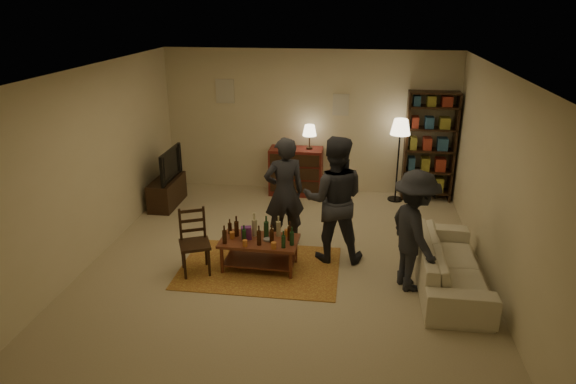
% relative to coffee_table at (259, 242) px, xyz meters
% --- Properties ---
extents(floor, '(6.00, 6.00, 0.00)m').
position_rel_coffee_table_xyz_m(floor, '(0.34, 0.29, -0.40)').
color(floor, '#C6B793').
rests_on(floor, ground).
extents(room_shell, '(6.00, 6.00, 6.00)m').
position_rel_coffee_table_xyz_m(room_shell, '(-0.31, 3.27, 1.42)').
color(room_shell, beige).
rests_on(room_shell, ground).
extents(rug, '(2.20, 1.50, 0.01)m').
position_rel_coffee_table_xyz_m(rug, '(-0.00, -0.00, -0.39)').
color(rug, brown).
rests_on(rug, ground).
extents(coffee_table, '(1.08, 0.61, 0.78)m').
position_rel_coffee_table_xyz_m(coffee_table, '(0.00, 0.00, 0.00)').
color(coffee_table, brown).
rests_on(coffee_table, ground).
extents(dining_chair, '(0.53, 0.53, 0.92)m').
position_rel_coffee_table_xyz_m(dining_chair, '(-0.86, -0.20, 0.08)').
color(dining_chair, black).
rests_on(dining_chair, ground).
extents(tv_stand, '(0.40, 1.00, 1.06)m').
position_rel_coffee_table_xyz_m(tv_stand, '(-2.11, 2.09, -0.01)').
color(tv_stand, black).
rests_on(tv_stand, ground).
extents(dresser, '(1.00, 0.50, 1.36)m').
position_rel_coffee_table_xyz_m(dresser, '(0.15, 3.00, 0.08)').
color(dresser, maroon).
rests_on(dresser, ground).
extents(bookshelf, '(0.90, 0.34, 2.02)m').
position_rel_coffee_table_xyz_m(bookshelf, '(2.58, 3.07, 0.64)').
color(bookshelf, black).
rests_on(bookshelf, ground).
extents(floor_lamp, '(0.36, 0.36, 1.54)m').
position_rel_coffee_table_xyz_m(floor_lamp, '(2.03, 2.91, 0.90)').
color(floor_lamp, black).
rests_on(floor_lamp, ground).
extents(sofa, '(0.81, 2.08, 0.61)m').
position_rel_coffee_table_xyz_m(sofa, '(2.54, -0.11, -0.09)').
color(sofa, beige).
rests_on(sofa, ground).
extents(person_left, '(0.73, 0.62, 1.69)m').
position_rel_coffee_table_xyz_m(person_left, '(0.23, 0.81, 0.45)').
color(person_left, '#222329').
rests_on(person_left, ground).
extents(person_right, '(0.91, 0.73, 1.82)m').
position_rel_coffee_table_xyz_m(person_right, '(0.99, 0.44, 0.52)').
color(person_right, '#282930').
rests_on(person_right, ground).
extents(person_by_sofa, '(0.91, 1.17, 1.59)m').
position_rel_coffee_table_xyz_m(person_by_sofa, '(2.04, -0.22, 0.40)').
color(person_by_sofa, '#222329').
rests_on(person_by_sofa, ground).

